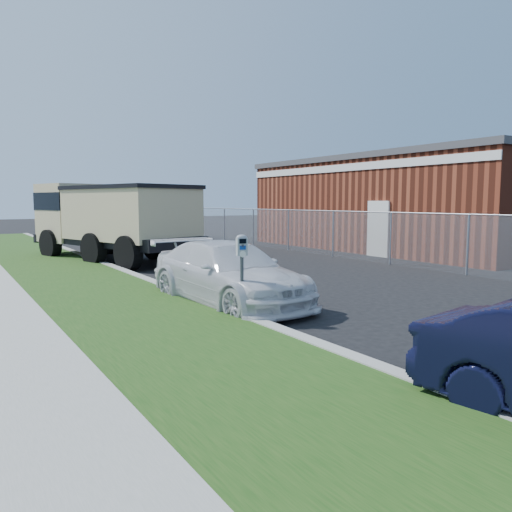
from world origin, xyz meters
TOP-DOWN VIEW (x-y plane):
  - ground at (0.00, 0.00)m, footprint 120.00×120.00m
  - streetside at (-5.57, 2.00)m, footprint 6.12×50.00m
  - chainlink_fence at (6.00, 7.00)m, footprint 0.06×30.06m
  - brick_building at (12.00, 8.00)m, footprint 9.20×14.20m
  - parking_meter at (-2.60, -0.42)m, footprint 0.23×0.18m
  - white_wagon at (-2.01, 1.13)m, footprint 2.12×4.65m
  - dump_truck at (-1.84, 10.40)m, footprint 4.66×7.72m

SIDE VIEW (x-z plane):
  - ground at x=0.00m, z-range 0.00..0.00m
  - streetside at x=-5.57m, z-range -0.01..0.14m
  - white_wagon at x=-2.01m, z-range 0.00..1.32m
  - parking_meter at x=-2.60m, z-range 0.46..1.91m
  - chainlink_fence at x=6.00m, z-range -13.74..16.26m
  - dump_truck at x=-1.84m, z-range 0.18..3.03m
  - brick_building at x=12.00m, z-range 0.04..4.21m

